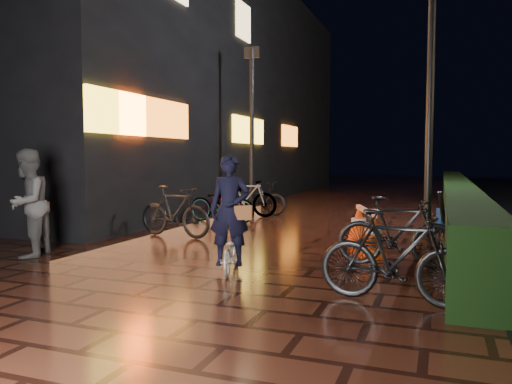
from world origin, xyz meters
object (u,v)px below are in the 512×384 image
at_px(traffic_barrier, 365,229).
at_px(cart_assembly, 451,221).
at_px(cyclist, 231,229).
at_px(bystander_person, 28,203).

relative_size(traffic_barrier, cart_assembly, 1.65).
bearing_deg(cart_assembly, cyclist, -140.08).
height_order(bystander_person, cyclist, bystander_person).
xyz_separation_m(cyclist, cart_assembly, (3.02, 2.53, -0.06)).
distance_m(bystander_person, cart_assembly, 7.16).
relative_size(cyclist, traffic_barrier, 0.93).
bearing_deg(cyclist, bystander_person, -176.91).
bearing_deg(traffic_barrier, bystander_person, -152.82).
distance_m(bystander_person, cyclist, 3.61).
bearing_deg(cart_assembly, bystander_person, -157.64).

